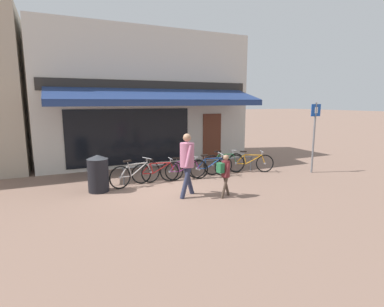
{
  "coord_description": "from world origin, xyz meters",
  "views": [
    {
      "loc": [
        -2.91,
        -8.61,
        2.63
      ],
      "look_at": [
        0.91,
        -0.34,
        1.05
      ],
      "focal_mm": 28.0,
      "sensor_mm": 36.0,
      "label": 1
    }
  ],
  "objects": [
    {
      "name": "shop_front",
      "position": [
        0.83,
        4.64,
        2.77
      ],
      "size": [
        8.93,
        4.78,
        5.55
      ],
      "color": "beige",
      "rests_on": "ground_plane"
    },
    {
      "name": "litter_bin",
      "position": [
        -1.82,
        0.33,
        0.55
      ],
      "size": [
        0.62,
        0.62,
        1.1
      ],
      "color": "black",
      "rests_on": "ground_plane"
    },
    {
      "name": "bicycle_orange",
      "position": [
        3.71,
        0.49,
        0.36
      ],
      "size": [
        1.62,
        0.81,
        0.81
      ],
      "rotation": [
        -0.02,
        0.0,
        -0.44
      ],
      "color": "black",
      "rests_on": "ground_plane"
    },
    {
      "name": "pedestrian_child",
      "position": [
        1.29,
        -1.68,
        0.75
      ],
      "size": [
        0.46,
        0.41,
        1.21
      ],
      "rotation": [
        0.0,
        0.0,
        0.12
      ],
      "color": "#47382D",
      "rests_on": "ground_plane"
    },
    {
      "name": "bicycle_purple",
      "position": [
        1.01,
        0.49,
        0.35
      ],
      "size": [
        1.7,
        0.52,
        0.81
      ],
      "rotation": [
        -0.13,
        0.0,
        -0.14
      ],
      "color": "black",
      "rests_on": "ground_plane"
    },
    {
      "name": "bicycle_blue",
      "position": [
        1.99,
        0.45,
        0.37
      ],
      "size": [
        1.73,
        0.52,
        0.86
      ],
      "rotation": [
        0.13,
        0.0,
        -0.05
      ],
      "color": "black",
      "rests_on": "ground_plane"
    },
    {
      "name": "bicycle_silver",
      "position": [
        -0.67,
        0.48,
        0.38
      ],
      "size": [
        1.76,
        0.66,
        0.86
      ],
      "rotation": [
        -0.03,
        0.0,
        0.27
      ],
      "color": "black",
      "rests_on": "ground_plane"
    },
    {
      "name": "bicycle_red",
      "position": [
        0.1,
        0.6,
        0.35
      ],
      "size": [
        1.76,
        0.52,
        0.79
      ],
      "rotation": [
        -0.05,
        0.0,
        -0.09
      ],
      "color": "black",
      "rests_on": "ground_plane"
    },
    {
      "name": "parking_sign",
      "position": [
        5.78,
        -0.53,
        1.59
      ],
      "size": [
        0.44,
        0.07,
        2.6
      ],
      "color": "slate",
      "rests_on": "ground_plane"
    },
    {
      "name": "pedestrian_adult",
      "position": [
        0.38,
        -1.17,
        1.08
      ],
      "size": [
        0.59,
        0.71,
        1.79
      ],
      "rotation": [
        0.0,
        0.0,
        0.18
      ],
      "color": "#282D47",
      "rests_on": "ground_plane"
    },
    {
      "name": "bicycle_green",
      "position": [
        2.72,
        0.71,
        0.39
      ],
      "size": [
        1.73,
        0.52,
        0.89
      ],
      "rotation": [
        -0.14,
        0.0,
        -0.02
      ],
      "color": "black",
      "rests_on": "ground_plane"
    },
    {
      "name": "ground_plane",
      "position": [
        0.0,
        0.0,
        0.0
      ],
      "size": [
        160.0,
        160.0,
        0.0
      ],
      "primitive_type": "plane",
      "color": "#846656"
    },
    {
      "name": "bike_rack_rail",
      "position": [
        1.44,
        0.69,
        0.49
      ],
      "size": [
        5.0,
        0.04,
        0.57
      ],
      "color": "#47494F",
      "rests_on": "ground_plane"
    }
  ]
}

